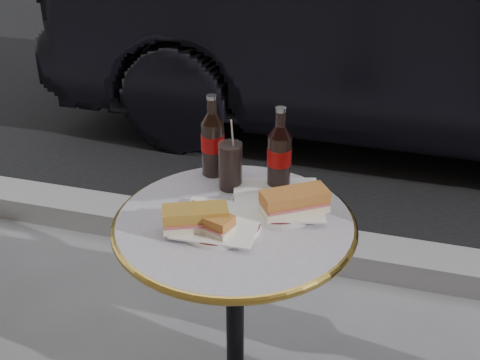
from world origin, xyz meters
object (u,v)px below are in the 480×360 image
(cola_bottle_left, at_px, (213,135))
(parked_car, at_px, (418,22))
(bistro_table, at_px, (235,329))
(cola_glass, at_px, (230,166))
(plate_right, at_px, (277,202))
(cola_bottle_right, at_px, (280,149))
(plate_left, at_px, (219,224))

(cola_bottle_left, distance_m, parked_car, 2.23)
(bistro_table, relative_size, cola_bottle_left, 3.05)
(cola_bottle_left, height_order, cola_glass, cola_bottle_left)
(cola_bottle_left, relative_size, cola_glass, 1.77)
(plate_right, distance_m, cola_bottle_left, 0.27)
(cola_bottle_left, relative_size, parked_car, 0.06)
(cola_bottle_left, relative_size, cola_bottle_right, 1.00)
(plate_left, height_order, cola_glass, cola_glass)
(parked_car, bearing_deg, cola_bottle_left, 166.66)
(plate_left, relative_size, cola_glass, 1.56)
(cola_glass, bearing_deg, plate_left, -81.29)
(bistro_table, distance_m, cola_bottle_left, 0.55)
(cola_bottle_left, bearing_deg, cola_glass, -42.95)
(bistro_table, xyz_separation_m, cola_bottle_left, (-0.13, 0.22, 0.49))
(plate_left, bearing_deg, cola_bottle_right, 66.60)
(parked_car, bearing_deg, cola_glass, 168.83)
(plate_left, bearing_deg, cola_bottle_left, 111.34)
(plate_right, height_order, cola_glass, cola_glass)
(cola_bottle_left, height_order, cola_bottle_right, same)
(cola_bottle_right, height_order, parked_car, parked_car)
(plate_left, xyz_separation_m, plate_right, (0.12, 0.14, 0.00))
(plate_right, distance_m, cola_bottle_right, 0.14)
(cola_glass, bearing_deg, cola_bottle_left, 137.05)
(bistro_table, bearing_deg, parked_car, 80.59)
(plate_left, xyz_separation_m, cola_bottle_right, (0.10, 0.23, 0.11))
(cola_bottle_right, relative_size, parked_car, 0.06)
(bistro_table, relative_size, parked_car, 0.17)
(bistro_table, bearing_deg, cola_bottle_right, 69.37)
(bistro_table, xyz_separation_m, cola_glass, (-0.06, 0.15, 0.43))
(plate_right, bearing_deg, plate_left, -129.21)
(cola_bottle_right, bearing_deg, bistro_table, -110.63)
(plate_right, relative_size, parked_car, 0.06)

